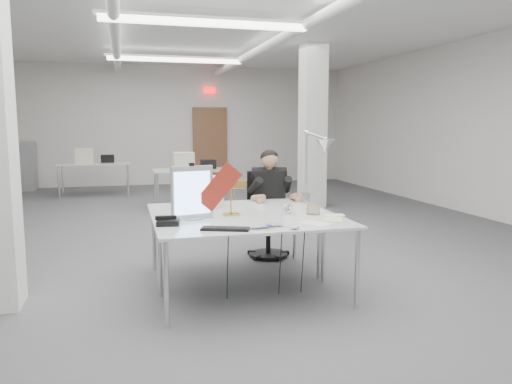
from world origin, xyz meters
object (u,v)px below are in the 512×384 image
(desk_main, at_px, (255,224))
(laptop, at_px, (269,227))
(beige_monitor, at_px, (201,192))
(office_chair, at_px, (268,214))
(seated_person, at_px, (270,186))
(desk_phone, at_px, (168,222))
(bankers_lamp, at_px, (231,197))
(architect_lamp, at_px, (314,167))
(monitor, at_px, (192,193))

(desk_main, height_order, laptop, laptop)
(desk_main, xyz_separation_m, beige_monitor, (-0.35, 0.95, 0.18))
(beige_monitor, bearing_deg, desk_main, -93.82)
(office_chair, bearing_deg, seated_person, -78.54)
(laptop, distance_m, desk_phone, 0.90)
(seated_person, bearing_deg, bankers_lamp, -112.57)
(desk_main, height_order, office_chair, office_chair)
(laptop, bearing_deg, desk_phone, 141.61)
(office_chair, height_order, seated_person, seated_person)
(desk_main, height_order, architect_lamp, architect_lamp)
(architect_lamp, bearing_deg, desk_main, -133.50)
(bankers_lamp, relative_size, beige_monitor, 1.02)
(office_chair, bearing_deg, beige_monitor, -137.34)
(laptop, bearing_deg, bankers_lamp, 90.47)
(bankers_lamp, height_order, desk_phone, bankers_lamp)
(office_chair, xyz_separation_m, seated_person, (0.00, -0.05, 0.36))
(desk_main, relative_size, bankers_lamp, 4.95)
(office_chair, height_order, architect_lamp, architect_lamp)
(seated_person, bearing_deg, desk_phone, -123.18)
(seated_person, bearing_deg, beige_monitor, -139.68)
(desk_main, distance_m, beige_monitor, 1.03)
(bankers_lamp, bearing_deg, beige_monitor, 128.61)
(desk_main, distance_m, laptop, 0.28)
(bankers_lamp, xyz_separation_m, beige_monitor, (-0.22, 0.53, -0.01))
(beige_monitor, bearing_deg, seated_person, 4.88)
(desk_main, distance_m, architect_lamp, 1.19)
(office_chair, relative_size, laptop, 3.61)
(architect_lamp, bearing_deg, monitor, -157.63)
(desk_main, relative_size, desk_phone, 9.11)
(desk_phone, bearing_deg, bankers_lamp, 35.81)
(laptop, relative_size, bankers_lamp, 0.82)
(monitor, bearing_deg, laptop, -58.04)
(desk_phone, xyz_separation_m, architect_lamp, (1.62, 0.61, 0.40))
(architect_lamp, bearing_deg, office_chair, 116.28)
(laptop, bearing_deg, beige_monitor, 93.63)
(desk_phone, bearing_deg, office_chair, 55.52)
(seated_person, height_order, beige_monitor, seated_person)
(desk_phone, bearing_deg, desk_main, 2.15)
(seated_person, xyz_separation_m, desk_phone, (-1.34, -1.36, -0.12))
(office_chair, bearing_deg, bankers_lamp, -111.33)
(desk_main, xyz_separation_m, desk_phone, (-0.77, 0.09, 0.04))
(office_chair, xyz_separation_m, laptop, (-0.51, -1.77, 0.23))
(bankers_lamp, distance_m, beige_monitor, 0.57)
(architect_lamp, bearing_deg, seated_person, 117.48)
(monitor, xyz_separation_m, beige_monitor, (0.18, 0.63, -0.08))
(desk_main, height_order, beige_monitor, beige_monitor)
(bankers_lamp, bearing_deg, office_chair, 73.70)
(desk_main, relative_size, laptop, 6.01)
(bankers_lamp, height_order, architect_lamp, architect_lamp)
(monitor, bearing_deg, architect_lamp, 3.25)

